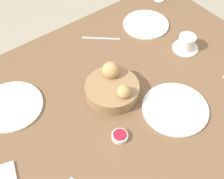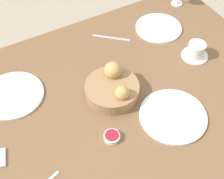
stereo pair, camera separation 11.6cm
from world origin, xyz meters
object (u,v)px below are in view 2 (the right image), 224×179
at_px(bread_basket, 113,88).
at_px(plate_near_right, 13,95).
at_px(plate_near_left, 159,28).
at_px(knife_silver, 111,38).
at_px(plate_far_center, 173,116).
at_px(coffee_cup, 196,51).
at_px(jam_bowl_berry, 112,136).

distance_m(bread_basket, plate_near_right, 0.42).
xyz_separation_m(plate_near_left, knife_silver, (0.25, -0.06, -0.00)).
height_order(bread_basket, plate_near_right, bread_basket).
height_order(plate_far_center, coffee_cup, coffee_cup).
xyz_separation_m(coffee_cup, jam_bowl_berry, (0.56, 0.20, -0.02)).
relative_size(plate_near_right, coffee_cup, 2.09).
bearing_deg(knife_silver, plate_far_center, 88.15).
distance_m(plate_near_left, coffee_cup, 0.25).
height_order(bread_basket, coffee_cup, bread_basket).
bearing_deg(plate_near_right, plate_near_left, -175.43).
distance_m(plate_near_left, plate_near_right, 0.79).
xyz_separation_m(plate_near_left, plate_near_right, (0.79, 0.06, 0.00)).
bearing_deg(jam_bowl_berry, plate_near_right, -55.68).
xyz_separation_m(bread_basket, plate_near_left, (-0.41, -0.26, -0.03)).
distance_m(plate_near_right, knife_silver, 0.55).
bearing_deg(plate_near_right, coffee_cup, 167.18).
relative_size(plate_far_center, knife_silver, 1.80).
distance_m(plate_far_center, jam_bowl_berry, 0.26).
distance_m(bread_basket, jam_bowl_berry, 0.22).
distance_m(jam_bowl_berry, knife_silver, 0.57).
bearing_deg(plate_near_left, bread_basket, 31.80).
height_order(bread_basket, jam_bowl_berry, bread_basket).
height_order(coffee_cup, jam_bowl_berry, coffee_cup).
bearing_deg(plate_far_center, bread_basket, -55.91).
xyz_separation_m(jam_bowl_berry, knife_silver, (-0.28, -0.50, -0.01)).
relative_size(coffee_cup, knife_silver, 0.83).
distance_m(plate_near_right, jam_bowl_berry, 0.46).
bearing_deg(plate_near_right, bread_basket, 152.47).
bearing_deg(plate_far_center, coffee_cup, -142.11).
relative_size(plate_near_right, plate_far_center, 0.96).
relative_size(bread_basket, coffee_cup, 1.83).
xyz_separation_m(plate_near_left, plate_far_center, (0.26, 0.48, 0.00)).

